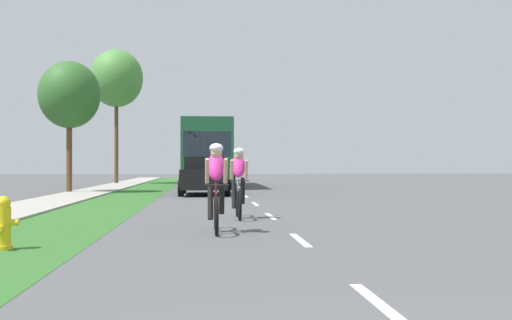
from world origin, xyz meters
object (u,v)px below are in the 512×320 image
(cyclist_trailing, at_px, (239,182))
(bus_dark_green, at_px, (207,151))
(fire_hydrant_yellow, at_px, (3,224))
(street_tree_far, at_px, (116,79))
(street_tree_near, at_px, (69,95))
(sedan_black, at_px, (204,176))
(cyclist_lead, at_px, (216,187))

(cyclist_trailing, relative_size, bus_dark_green, 0.15)
(fire_hydrant_yellow, distance_m, street_tree_far, 31.90)
(fire_hydrant_yellow, height_order, street_tree_far, street_tree_far)
(cyclist_trailing, bearing_deg, street_tree_near, 115.92)
(sedan_black, distance_m, street_tree_far, 16.93)
(bus_dark_green, bearing_deg, street_tree_far, 139.43)
(fire_hydrant_yellow, xyz_separation_m, street_tree_near, (-2.99, 18.46, 3.82))
(bus_dark_green, height_order, street_tree_near, street_tree_near)
(bus_dark_green, xyz_separation_m, street_tree_near, (-5.91, -7.83, 2.21))
(cyclist_trailing, distance_m, bus_dark_green, 21.42)
(street_tree_far, bearing_deg, cyclist_lead, -78.71)
(fire_hydrant_yellow, height_order, street_tree_near, street_tree_near)
(fire_hydrant_yellow, relative_size, sedan_black, 0.18)
(cyclist_trailing, bearing_deg, sedan_black, 94.02)
(fire_hydrant_yellow, bearing_deg, cyclist_lead, 33.23)
(cyclist_trailing, distance_m, street_tree_near, 15.44)
(sedan_black, relative_size, bus_dark_green, 0.37)
(cyclist_lead, relative_size, street_tree_far, 0.20)
(fire_hydrant_yellow, relative_size, cyclist_trailing, 0.44)
(bus_dark_green, relative_size, street_tree_near, 2.05)
(cyclist_lead, height_order, street_tree_far, street_tree_far)
(cyclist_lead, distance_m, cyclist_trailing, 2.96)
(sedan_black, bearing_deg, bus_dark_green, 89.29)
(bus_dark_green, height_order, street_tree_far, street_tree_far)
(cyclist_trailing, distance_m, street_tree_far, 27.63)
(fire_hydrant_yellow, relative_size, bus_dark_green, 0.07)
(cyclist_lead, height_order, street_tree_near, street_tree_near)
(street_tree_far, bearing_deg, bus_dark_green, -40.57)
(bus_dark_green, distance_m, street_tree_far, 8.81)
(fire_hydrant_yellow, xyz_separation_m, sedan_black, (2.80, 16.28, 0.40))
(sedan_black, bearing_deg, cyclist_trailing, -85.98)
(cyclist_lead, xyz_separation_m, street_tree_near, (-6.04, 16.46, 3.38))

